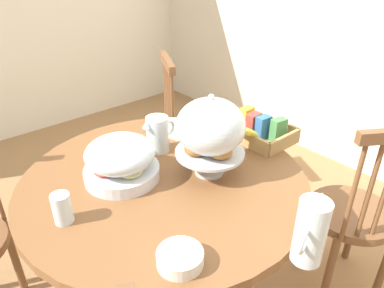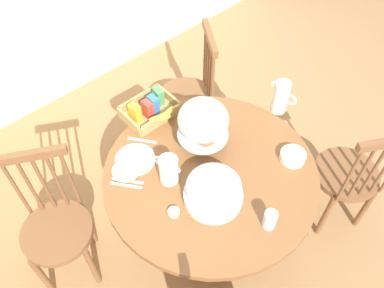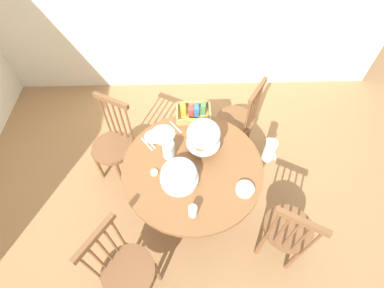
% 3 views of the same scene
% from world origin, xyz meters
% --- Properties ---
extents(dining_table, '(1.16, 1.16, 0.74)m').
position_xyz_m(dining_table, '(-0.08, -0.04, 0.52)').
color(dining_table, brown).
rests_on(dining_table, ground_plane).
extents(windsor_chair_by_cabinet, '(0.46, 0.46, 0.97)m').
position_xyz_m(windsor_chair_by_cabinet, '(0.41, 0.68, 0.45)').
color(windsor_chair_by_cabinet, brown).
rests_on(windsor_chair_by_cabinet, ground_plane).
extents(windsor_chair_facing_door, '(0.45, 0.45, 0.97)m').
position_xyz_m(windsor_chair_facing_door, '(-0.84, 0.40, 0.45)').
color(windsor_chair_facing_door, brown).
rests_on(windsor_chair_facing_door, ground_plane).
extents(pastry_stand_with_dome, '(0.28, 0.28, 0.34)m').
position_xyz_m(pastry_stand_with_dome, '(0.01, 0.12, 0.94)').
color(pastry_stand_with_dome, silver).
rests_on(pastry_stand_with_dome, dining_table).
extents(fruit_platter_covered, '(0.30, 0.30, 0.18)m').
position_xyz_m(fruit_platter_covered, '(-0.19, -0.17, 0.83)').
color(fruit_platter_covered, silver).
rests_on(fruit_platter_covered, dining_table).
extents(orange_juice_pitcher, '(0.09, 0.17, 0.21)m').
position_xyz_m(orange_juice_pitcher, '(0.54, 0.02, 0.84)').
color(orange_juice_pitcher, silver).
rests_on(orange_juice_pitcher, dining_table).
extents(milk_pitcher, '(0.10, 0.18, 0.17)m').
position_xyz_m(milk_pitcher, '(-0.27, 0.07, 0.82)').
color(milk_pitcher, silver).
rests_on(milk_pitcher, dining_table).
extents(cereal_basket, '(0.32, 0.30, 0.12)m').
position_xyz_m(cereal_basket, '(-0.05, 0.50, 0.79)').
color(cereal_basket, tan).
rests_on(cereal_basket, dining_table).
extents(china_plate_large, '(0.22, 0.22, 0.01)m').
position_xyz_m(china_plate_large, '(-0.33, 0.29, 0.75)').
color(china_plate_large, white).
rests_on(china_plate_large, dining_table).
extents(china_plate_small, '(0.15, 0.15, 0.01)m').
position_xyz_m(china_plate_small, '(-0.42, 0.26, 0.76)').
color(china_plate_small, white).
rests_on(china_plate_small, china_plate_large).
extents(cereal_bowl, '(0.14, 0.14, 0.04)m').
position_xyz_m(cereal_bowl, '(0.31, -0.28, 0.76)').
color(cereal_bowl, white).
rests_on(cereal_bowl, dining_table).
extents(drinking_glass, '(0.06, 0.06, 0.11)m').
position_xyz_m(drinking_glass, '(-0.09, -0.46, 0.80)').
color(drinking_glass, silver).
rests_on(drinking_glass, dining_table).
extents(butter_dish, '(0.06, 0.06, 0.02)m').
position_xyz_m(butter_dish, '(-0.39, -0.10, 0.75)').
color(butter_dish, beige).
rests_on(butter_dish, dining_table).
extents(table_knife, '(0.11, 0.14, 0.01)m').
position_xyz_m(table_knife, '(-0.44, 0.21, 0.74)').
color(table_knife, silver).
rests_on(table_knife, dining_table).
extents(dinner_fork, '(0.11, 0.14, 0.01)m').
position_xyz_m(dinner_fork, '(-0.47, 0.19, 0.74)').
color(dinner_fork, silver).
rests_on(dinner_fork, dining_table).
extents(soup_spoon, '(0.11, 0.14, 0.01)m').
position_xyz_m(soup_spoon, '(-0.22, 0.38, 0.74)').
color(soup_spoon, silver).
rests_on(soup_spoon, dining_table).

